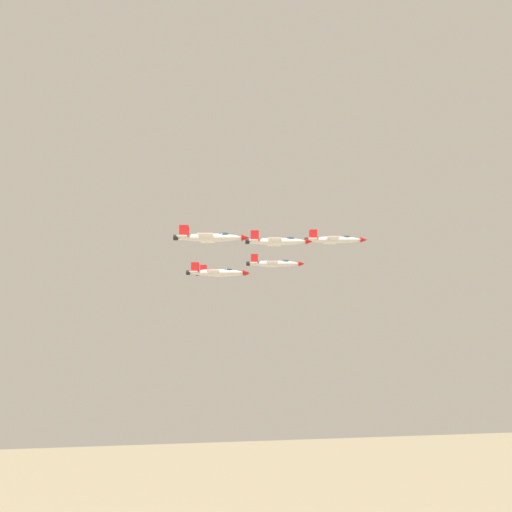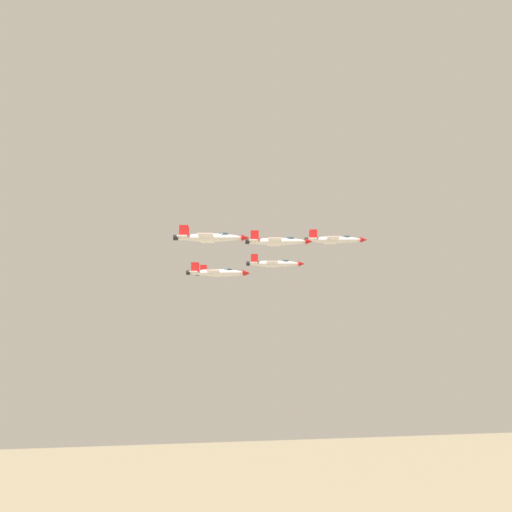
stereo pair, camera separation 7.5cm
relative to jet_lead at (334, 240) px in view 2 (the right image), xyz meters
The scene contains 6 objects.
jet_lead is the anchor object (origin of this frame).
jet_left_wingman 23.07m from the jet_lead, 58.24° to the right, with size 18.03×11.63×3.88m.
jet_right_wingman 22.88m from the jet_lead, 22.49° to the left, with size 17.71×11.49×3.83m.
jet_left_outer 45.54m from the jet_lead, 58.24° to the right, with size 17.68×11.44×3.81m.
jet_right_outer 45.56m from the jet_lead, 22.49° to the left, with size 18.38×11.87×3.96m.
jet_slot_rear 35.80m from the jet_lead, 17.88° to the right, with size 17.93×11.60×3.87m.
Camera 2 is at (78.26, 184.47, 81.30)m, focal length 45.21 mm.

